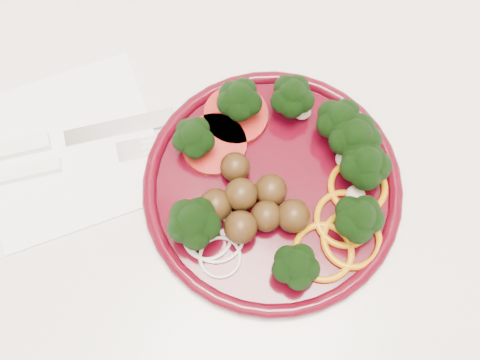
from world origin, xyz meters
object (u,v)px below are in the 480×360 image
at_px(knife, 43,143).
at_px(fork, 44,168).
at_px(plate, 282,180).
at_px(napkin, 70,149).

relative_size(knife, fork, 1.12).
distance_m(plate, fork, 0.23).
bearing_deg(knife, napkin, -22.66).
bearing_deg(knife, fork, -97.00).
relative_size(napkin, knife, 0.99).
height_order(napkin, fork, fork).
distance_m(napkin, knife, 0.03).
height_order(plate, knife, plate).
xyz_separation_m(plate, knife, (-0.23, -0.06, -0.01)).
xyz_separation_m(plate, napkin, (-0.21, -0.06, -0.02)).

